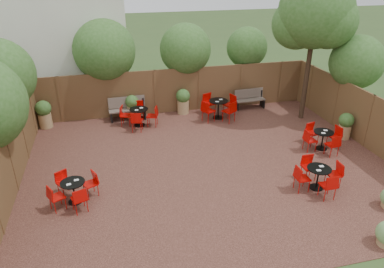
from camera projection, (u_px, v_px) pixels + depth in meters
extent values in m
plane|color=#354F23|center=(209.00, 166.00, 12.16)|extent=(80.00, 80.00, 0.00)
cube|color=#341C15|center=(209.00, 165.00, 12.16)|extent=(12.00, 10.00, 0.02)
cube|color=brown|center=(178.00, 90.00, 16.10)|extent=(12.00, 0.08, 2.00)
cube|color=brown|center=(10.00, 161.00, 10.43)|extent=(0.08, 10.00, 2.00)
cube|color=brown|center=(369.00, 121.00, 13.02)|extent=(0.08, 10.00, 2.00)
cube|color=silver|center=(67.00, 15.00, 16.45)|extent=(5.00, 4.00, 8.00)
sphere|color=#2E571C|center=(104.00, 51.00, 15.29)|extent=(2.63, 2.63, 2.63)
sphere|color=#2E571C|center=(185.00, 49.00, 16.00)|extent=(2.28, 2.28, 2.28)
sphere|color=#2E571C|center=(247.00, 47.00, 16.87)|extent=(1.89, 1.89, 1.89)
sphere|color=#2E571C|center=(357.00, 62.00, 14.19)|extent=(2.11, 2.11, 2.11)
cylinder|color=black|center=(308.00, 65.00, 14.80)|extent=(0.25, 0.25, 4.70)
sphere|color=#2E571C|center=(316.00, 11.00, 13.89)|extent=(2.89, 2.89, 2.89)
sphere|color=#2E571C|center=(297.00, 24.00, 14.35)|extent=(2.02, 2.02, 2.02)
sphere|color=#2E571C|center=(330.00, 21.00, 13.77)|extent=(2.11, 2.11, 2.11)
cube|color=brown|center=(128.00, 110.00, 15.44)|extent=(1.59, 0.56, 0.05)
cube|color=brown|center=(127.00, 102.00, 15.50)|extent=(1.57, 0.20, 0.47)
cube|color=black|center=(111.00, 116.00, 15.39)|extent=(0.09, 0.47, 0.42)
cube|color=black|center=(144.00, 113.00, 15.70)|extent=(0.09, 0.47, 0.42)
cube|color=brown|center=(250.00, 100.00, 16.67)|extent=(1.43, 0.50, 0.05)
cube|color=brown|center=(249.00, 93.00, 16.72)|extent=(1.42, 0.18, 0.43)
cube|color=black|center=(237.00, 105.00, 16.62)|extent=(0.08, 0.43, 0.38)
cube|color=black|center=(262.00, 103.00, 16.90)|extent=(0.08, 0.43, 0.38)
cylinder|color=black|center=(321.00, 148.00, 13.20)|extent=(0.41, 0.41, 0.03)
cylinder|color=black|center=(322.00, 140.00, 13.05)|extent=(0.05, 0.05, 0.65)
cylinder|color=black|center=(324.00, 132.00, 12.91)|extent=(0.70, 0.70, 0.03)
cube|color=white|center=(326.00, 130.00, 12.99)|extent=(0.14, 0.12, 0.01)
cube|color=white|center=(323.00, 133.00, 12.78)|extent=(0.14, 0.12, 0.01)
cylinder|color=black|center=(316.00, 187.00, 10.93)|extent=(0.41, 0.41, 0.03)
cylinder|color=black|center=(318.00, 178.00, 10.78)|extent=(0.05, 0.05, 0.65)
cylinder|color=black|center=(319.00, 169.00, 10.64)|extent=(0.71, 0.71, 0.03)
cube|color=white|center=(321.00, 166.00, 10.72)|extent=(0.14, 0.10, 0.01)
cube|color=white|center=(319.00, 170.00, 10.51)|extent=(0.14, 0.10, 0.01)
cylinder|color=black|center=(76.00, 201.00, 10.30)|extent=(0.39, 0.39, 0.03)
cylinder|color=black|center=(74.00, 192.00, 10.16)|extent=(0.04, 0.04, 0.63)
cylinder|color=black|center=(72.00, 182.00, 10.02)|extent=(0.68, 0.68, 0.03)
cube|color=white|center=(76.00, 180.00, 10.10)|extent=(0.15, 0.13, 0.01)
cube|color=white|center=(69.00, 184.00, 9.90)|extent=(0.15, 0.13, 0.01)
cylinder|color=black|center=(140.00, 125.00, 15.06)|extent=(0.44, 0.44, 0.03)
cylinder|color=black|center=(139.00, 117.00, 14.91)|extent=(0.05, 0.05, 0.69)
cylinder|color=black|center=(139.00, 109.00, 14.75)|extent=(0.75, 0.75, 0.03)
cube|color=white|center=(141.00, 108.00, 14.84)|extent=(0.16, 0.12, 0.01)
cube|color=white|center=(136.00, 110.00, 14.62)|extent=(0.16, 0.12, 0.01)
cylinder|color=black|center=(218.00, 117.00, 15.80)|extent=(0.47, 0.47, 0.03)
cylinder|color=black|center=(218.00, 109.00, 15.63)|extent=(0.05, 0.05, 0.75)
cylinder|color=black|center=(219.00, 101.00, 15.46)|extent=(0.82, 0.82, 0.03)
cube|color=white|center=(221.00, 99.00, 15.56)|extent=(0.18, 0.16, 0.02)
cube|color=white|center=(217.00, 102.00, 15.32)|extent=(0.18, 0.16, 0.02)
cylinder|color=#9B794D|center=(133.00, 112.00, 15.70)|extent=(0.47, 0.47, 0.54)
sphere|color=#2E571C|center=(132.00, 102.00, 15.49)|extent=(0.56, 0.56, 0.56)
cylinder|color=#9B794D|center=(183.00, 107.00, 16.17)|extent=(0.51, 0.51, 0.59)
sphere|color=#2E571C|center=(183.00, 96.00, 15.94)|extent=(0.61, 0.61, 0.61)
cylinder|color=#9B794D|center=(45.00, 120.00, 14.79)|extent=(0.52, 0.52, 0.60)
sphere|color=#2E571C|center=(43.00, 108.00, 14.56)|extent=(0.63, 0.63, 0.63)
cylinder|color=#9B794D|center=(344.00, 132.00, 13.90)|extent=(0.47, 0.47, 0.53)
sphere|color=#2E571C|center=(346.00, 120.00, 13.70)|extent=(0.56, 0.56, 0.56)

